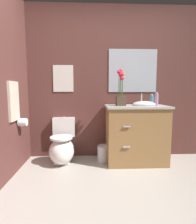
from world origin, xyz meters
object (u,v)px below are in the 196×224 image
object	(u,v)px
soap_bottle	(156,100)
hanging_towel	(14,101)
flower_vase	(121,92)
trash_bin	(103,154)
wall_mirror	(133,71)
vanity_cabinet	(136,133)
lotion_bottle	(152,100)
toilet	(62,147)
toilet_paper_roll	(23,122)
wall_poster	(63,79)

from	to	relation	value
soap_bottle	hanging_towel	xyz separation A→B (m)	(-2.01, -0.25, -0.01)
flower_vase	trash_bin	distance (m)	1.00
wall_mirror	vanity_cabinet	bearing A→B (deg)	-89.49
vanity_cabinet	lotion_bottle	xyz separation A→B (m)	(0.27, 0.12, 0.52)
toilet	wall_mirror	distance (m)	1.69
flower_vase	toilet_paper_roll	distance (m)	1.48
lotion_bottle	toilet_paper_roll	xyz separation A→B (m)	(-1.94, -0.29, -0.30)
wall_poster	vanity_cabinet	bearing A→B (deg)	-14.32
toilet	flower_vase	size ratio (longest dim) A/B	1.26
toilet	vanity_cabinet	bearing A→B (deg)	-1.31
vanity_cabinet	lotion_bottle	size ratio (longest dim) A/B	6.07
hanging_towel	lotion_bottle	bearing A→B (deg)	11.93
lotion_bottle	hanging_towel	size ratio (longest dim) A/B	0.34
toilet	soap_bottle	distance (m)	1.62
trash_bin	flower_vase	bearing A→B (deg)	-5.91
vanity_cabinet	hanging_towel	bearing A→B (deg)	-170.15
soap_bottle	hanging_towel	world-z (taller)	hanging_towel
hanging_towel	toilet_paper_roll	bearing A→B (deg)	66.84
vanity_cabinet	wall_mirror	bearing A→B (deg)	90.51
vanity_cabinet	trash_bin	bearing A→B (deg)	179.94
soap_bottle	lotion_bottle	size ratio (longest dim) A/B	1.15
trash_bin	toilet_paper_roll	size ratio (longest dim) A/B	2.47
lotion_bottle	trash_bin	world-z (taller)	lotion_bottle
soap_bottle	wall_mirror	distance (m)	0.64
toilet	vanity_cabinet	xyz separation A→B (m)	(1.15, -0.03, 0.22)
wall_poster	wall_mirror	world-z (taller)	wall_mirror
trash_bin	vanity_cabinet	bearing A→B (deg)	-0.06
flower_vase	wall_poster	xyz separation A→B (m)	(-0.90, 0.32, 0.22)
toilet	toilet_paper_roll	world-z (taller)	toilet_paper_roll
vanity_cabinet	toilet_paper_roll	xyz separation A→B (m)	(-1.66, -0.17, 0.22)
trash_bin	wall_poster	world-z (taller)	wall_poster
wall_mirror	trash_bin	bearing A→B (deg)	-150.05
toilet	soap_bottle	world-z (taller)	soap_bottle
vanity_cabinet	flower_vase	xyz separation A→B (m)	(-0.25, -0.03, 0.64)
trash_bin	wall_mirror	distance (m)	1.44
toilet	wall_poster	xyz separation A→B (m)	(0.00, 0.27, 1.08)
lotion_bottle	wall_mirror	xyz separation A→B (m)	(-0.28, 0.17, 0.47)
vanity_cabinet	toilet_paper_roll	distance (m)	1.69
flower_vase	lotion_bottle	xyz separation A→B (m)	(0.52, 0.15, -0.13)
hanging_towel	toilet	bearing A→B (deg)	29.82
vanity_cabinet	soap_bottle	xyz separation A→B (m)	(0.29, -0.04, 0.53)
flower_vase	wall_mirror	bearing A→B (deg)	52.29
wall_poster	soap_bottle	bearing A→B (deg)	-13.22
lotion_bottle	hanging_towel	bearing A→B (deg)	-168.07
trash_bin	hanging_towel	distance (m)	1.50
vanity_cabinet	soap_bottle	world-z (taller)	soap_bottle
flower_vase	soap_bottle	world-z (taller)	flower_vase
lotion_bottle	wall_poster	size ratio (longest dim) A/B	0.41
toilet	wall_mirror	size ratio (longest dim) A/B	0.86
lotion_bottle	wall_mirror	distance (m)	0.57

